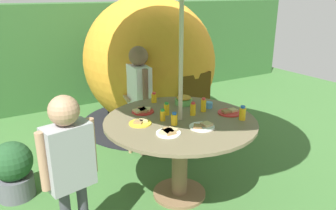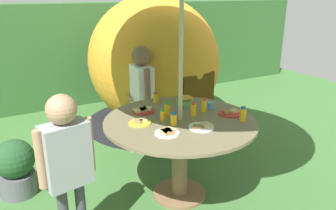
{
  "view_description": "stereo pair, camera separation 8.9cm",
  "coord_description": "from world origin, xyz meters",
  "views": [
    {
      "loc": [
        -1.46,
        -2.24,
        1.81
      ],
      "look_at": [
        -0.08,
        0.07,
        0.88
      ],
      "focal_mm": 35.39,
      "sensor_mm": 36.0,
      "label": 1
    },
    {
      "loc": [
        -1.39,
        -2.28,
        1.81
      ],
      "look_at": [
        -0.08,
        0.07,
        0.88
      ],
      "focal_mm": 35.39,
      "sensor_mm": 36.0,
      "label": 2
    }
  ],
  "objects": [
    {
      "name": "juice_bottle_spot_b",
      "position": [
        -0.04,
        0.16,
        0.81
      ],
      "size": [
        0.05,
        0.05,
        0.12
      ],
      "color": "yellow",
      "rests_on": "garden_table"
    },
    {
      "name": "child_in_white_shirt",
      "position": [
        0.08,
        0.97,
        0.8
      ],
      "size": [
        0.21,
        0.43,
        1.26
      ],
      "rotation": [
        0.0,
        0.0,
        -1.65
      ],
      "color": "brown",
      "rests_on": "ground_plane"
    },
    {
      "name": "wooden_chair",
      "position": [
        0.25,
        1.25,
        0.55
      ],
      "size": [
        0.59,
        0.53,
        0.99
      ],
      "rotation": [
        0.0,
        0.0,
        -0.2
      ],
      "color": "tan",
      "rests_on": "ground_plane"
    },
    {
      "name": "hedge_backdrop",
      "position": [
        0.0,
        3.36,
        0.82
      ],
      "size": [
        9.0,
        0.7,
        1.63
      ],
      "primitive_type": "cube",
      "color": "#33602D",
      "rests_on": "ground_plane"
    },
    {
      "name": "snack_bowl",
      "position": [
        0.25,
        0.33,
        0.8
      ],
      "size": [
        0.17,
        0.17,
        0.09
      ],
      "color": "#66B259",
      "rests_on": "garden_table"
    },
    {
      "name": "plate_center_back",
      "position": [
        -0.2,
        0.34,
        0.77
      ],
      "size": [
        0.2,
        0.2,
        0.03
      ],
      "color": "red",
      "rests_on": "garden_table"
    },
    {
      "name": "juice_bottle_spot_a",
      "position": [
        -0.14,
        0.06,
        0.8
      ],
      "size": [
        0.05,
        0.05,
        0.1
      ],
      "color": "yellow",
      "rests_on": "garden_table"
    },
    {
      "name": "potted_plant",
      "position": [
        -1.31,
        0.75,
        0.28
      ],
      "size": [
        0.37,
        0.37,
        0.54
      ],
      "color": "#595960",
      "rests_on": "ground_plane"
    },
    {
      "name": "child_in_grey_shirt",
      "position": [
        -1.02,
        -0.2,
        0.76
      ],
      "size": [
        0.4,
        0.23,
        1.19
      ],
      "rotation": [
        0.0,
        0.0,
        0.19
      ],
      "color": "#3F3F47",
      "rests_on": "ground_plane"
    },
    {
      "name": "plate_near_right",
      "position": [
        0.06,
        -0.24,
        0.77
      ],
      "size": [
        0.21,
        0.21,
        0.03
      ],
      "color": "white",
      "rests_on": "garden_table"
    },
    {
      "name": "juice_bottle_mid_right",
      "position": [
        0.03,
        0.53,
        0.8
      ],
      "size": [
        0.05,
        0.05,
        0.1
      ],
      "color": "yellow",
      "rests_on": "garden_table"
    },
    {
      "name": "juice_bottle_front_edge",
      "position": [
        -0.11,
        -0.07,
        0.81
      ],
      "size": [
        0.05,
        0.05,
        0.11
      ],
      "color": "yellow",
      "rests_on": "garden_table"
    },
    {
      "name": "plate_mid_left",
      "position": [
        0.47,
        -0.1,
        0.77
      ],
      "size": [
        0.21,
        0.21,
        0.03
      ],
      "color": "red",
      "rests_on": "garden_table"
    },
    {
      "name": "dome_tent",
      "position": [
        0.62,
        1.77,
        0.88
      ],
      "size": [
        2.24,
        2.24,
        1.78
      ],
      "rotation": [
        0.0,
        0.0,
        0.15
      ],
      "color": "orange",
      "rests_on": "ground_plane"
    },
    {
      "name": "ground_plane",
      "position": [
        0.0,
        0.0,
        -0.01
      ],
      "size": [
        10.0,
        10.0,
        0.02
      ],
      "primitive_type": "cube",
      "color": "#3D6B33"
    },
    {
      "name": "cup_near",
      "position": [
        0.4,
        0.12,
        0.78
      ],
      "size": [
        0.07,
        0.07,
        0.06
      ],
      "primitive_type": "cylinder",
      "color": "#4C99D8",
      "rests_on": "garden_table"
    },
    {
      "name": "juice_bottle_near_left",
      "position": [
        0.3,
        0.06,
        0.82
      ],
      "size": [
        0.05,
        0.05,
        0.13
      ],
      "color": "yellow",
      "rests_on": "garden_table"
    },
    {
      "name": "juice_bottle_far_right",
      "position": [
        0.46,
        -0.28,
        0.81
      ],
      "size": [
        0.06,
        0.06,
        0.13
      ],
      "color": "yellow",
      "rests_on": "garden_table"
    },
    {
      "name": "plate_far_left",
      "position": [
        -0.34,
        0.09,
        0.77
      ],
      "size": [
        0.19,
        0.19,
        0.03
      ],
      "color": "yellow",
      "rests_on": "garden_table"
    },
    {
      "name": "plate_center_front",
      "position": [
        -0.25,
        -0.21,
        0.77
      ],
      "size": [
        0.2,
        0.2,
        0.03
      ],
      "color": "white",
      "rests_on": "garden_table"
    },
    {
      "name": "garden_table",
      "position": [
        0.0,
        0.0,
        0.58
      ],
      "size": [
        1.33,
        1.33,
        0.76
      ],
      "color": "brown",
      "rests_on": "ground_plane"
    },
    {
      "name": "juice_bottle_back_edge",
      "position": [
        0.16,
        0.03,
        0.81
      ],
      "size": [
        0.05,
        0.05,
        0.12
      ],
      "color": "yellow",
      "rests_on": "garden_table"
    }
  ]
}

